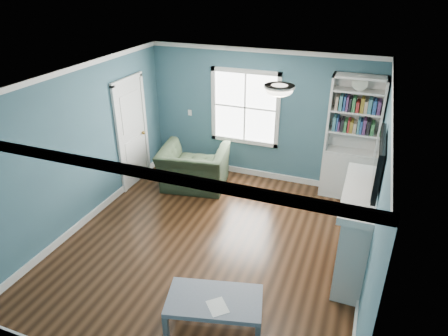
% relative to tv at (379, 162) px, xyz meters
% --- Properties ---
extents(floor, '(5.00, 5.00, 0.00)m').
position_rel_tv_xyz_m(floor, '(-2.20, -0.20, -1.72)').
color(floor, black).
rests_on(floor, ground).
extents(room_walls, '(5.00, 5.00, 5.00)m').
position_rel_tv_xyz_m(room_walls, '(-2.20, -0.20, -0.14)').
color(room_walls, '#365B6B').
rests_on(room_walls, ground).
extents(trim, '(4.50, 5.00, 2.60)m').
position_rel_tv_xyz_m(trim, '(-2.20, -0.20, -0.49)').
color(trim, white).
rests_on(trim, ground).
extents(window, '(1.40, 0.06, 1.50)m').
position_rel_tv_xyz_m(window, '(-2.50, 2.29, -0.27)').
color(window, white).
rests_on(window, room_walls).
extents(bookshelf, '(0.90, 0.35, 2.31)m').
position_rel_tv_xyz_m(bookshelf, '(-0.43, 2.10, -0.80)').
color(bookshelf, silver).
rests_on(bookshelf, ground).
extents(fireplace, '(0.44, 1.58, 1.30)m').
position_rel_tv_xyz_m(fireplace, '(-0.12, 0.00, -1.09)').
color(fireplace, black).
rests_on(fireplace, ground).
extents(tv, '(0.06, 1.10, 0.65)m').
position_rel_tv_xyz_m(tv, '(0.00, 0.00, 0.00)').
color(tv, black).
rests_on(tv, fireplace).
extents(door, '(0.12, 0.98, 2.17)m').
position_rel_tv_xyz_m(door, '(-4.42, 1.20, -0.65)').
color(door, silver).
rests_on(door, ground).
extents(ceiling_fixture, '(0.38, 0.38, 0.15)m').
position_rel_tv_xyz_m(ceiling_fixture, '(-1.30, -0.10, 0.82)').
color(ceiling_fixture, white).
rests_on(ceiling_fixture, room_walls).
extents(light_switch, '(0.08, 0.01, 0.12)m').
position_rel_tv_xyz_m(light_switch, '(-3.70, 2.28, -0.52)').
color(light_switch, white).
rests_on(light_switch, room_walls).
extents(recliner, '(1.37, 1.01, 1.09)m').
position_rel_tv_xyz_m(recliner, '(-3.23, 1.40, -1.18)').
color(recliner, '#212E1D').
rests_on(recliner, ground).
extents(coffee_table, '(1.24, 0.87, 0.41)m').
position_rel_tv_xyz_m(coffee_table, '(-1.57, -1.64, -1.37)').
color(coffee_table, '#4A5258').
rests_on(coffee_table, ground).
extents(paper_sheet, '(0.33, 0.33, 0.00)m').
position_rel_tv_xyz_m(paper_sheet, '(-1.49, -1.75, -1.31)').
color(paper_sheet, white).
rests_on(paper_sheet, coffee_table).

